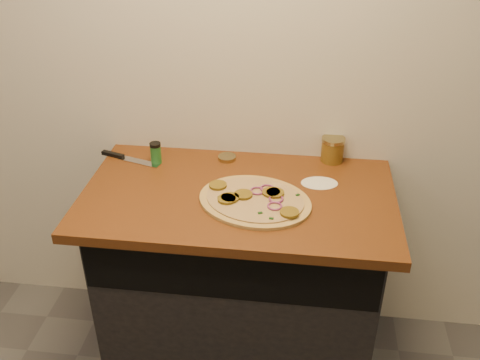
# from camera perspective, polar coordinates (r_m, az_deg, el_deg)

# --- Properties ---
(room_shell) EXTENTS (4.02, 3.52, 2.71)m
(room_shell) POSITION_cam_1_polar(r_m,az_deg,el_deg) (0.48, -22.99, -10.78)
(room_shell) COLOR beige
(room_shell) RESTS_ON ground
(cabinet) EXTENTS (1.10, 0.60, 0.86)m
(cabinet) POSITION_cam_1_polar(r_m,az_deg,el_deg) (2.36, -0.06, -10.60)
(cabinet) COLOR black
(cabinet) RESTS_ON ground
(countertop) EXTENTS (1.20, 0.70, 0.04)m
(countertop) POSITION_cam_1_polar(r_m,az_deg,el_deg) (2.06, -0.17, -1.78)
(countertop) COLOR #633312
(countertop) RESTS_ON cabinet
(pizza) EXTENTS (0.52, 0.52, 0.03)m
(pizza) POSITION_cam_1_polar(r_m,az_deg,el_deg) (1.99, 1.59, -2.14)
(pizza) COLOR tan
(pizza) RESTS_ON countertop
(chefs_knife) EXTENTS (0.28, 0.11, 0.02)m
(chefs_knife) POSITION_cam_1_polar(r_m,az_deg,el_deg) (2.33, -12.16, 2.33)
(chefs_knife) COLOR #B7BAC1
(chefs_knife) RESTS_ON countertop
(mason_jar_lid) EXTENTS (0.09, 0.09, 0.02)m
(mason_jar_lid) POSITION_cam_1_polar(r_m,az_deg,el_deg) (2.28, -1.40, 2.40)
(mason_jar_lid) COLOR #948656
(mason_jar_lid) RESTS_ON countertop
(salsa_jar) EXTENTS (0.10, 0.10, 0.11)m
(salsa_jar) POSITION_cam_1_polar(r_m,az_deg,el_deg) (2.28, 9.85, 3.26)
(salsa_jar) COLOR #A32910
(salsa_jar) RESTS_ON countertop
(spice_shaker) EXTENTS (0.05, 0.05, 0.09)m
(spice_shaker) POSITION_cam_1_polar(r_m,az_deg,el_deg) (2.26, -8.98, 2.87)
(spice_shaker) COLOR #216929
(spice_shaker) RESTS_ON countertop
(flour_spill) EXTENTS (0.16, 0.16, 0.00)m
(flour_spill) POSITION_cam_1_polar(r_m,az_deg,el_deg) (2.13, 8.46, -0.33)
(flour_spill) COLOR white
(flour_spill) RESTS_ON countertop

